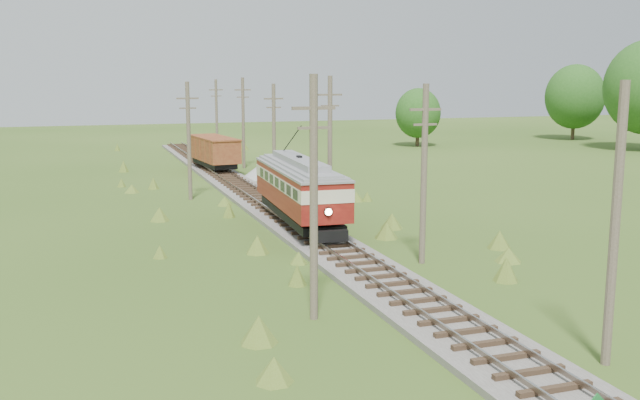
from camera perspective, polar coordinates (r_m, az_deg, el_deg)
name	(u,v)px	position (r m, az deg, el deg)	size (l,w,h in m)	color
railbed_main	(271,207)	(48.46, -3.97, -0.58)	(3.60, 96.00, 0.57)	#605B54
streetcar	(299,186)	(41.76, -1.66, 1.15)	(3.53, 12.40, 5.62)	black
gondola	(214,151)	(68.23, -8.48, 3.94)	(3.65, 8.72, 2.81)	black
gravel_pile	(261,172)	(63.45, -4.72, 2.22)	(3.43, 3.64, 1.25)	gray
utility_pole_r_1	(615,227)	(23.36, 22.52, -2.00)	(0.30, 0.30, 8.80)	brown
utility_pole_r_2	(424,173)	(34.14, 8.32, 2.18)	(1.60, 0.30, 8.60)	brown
utility_pole_r_3	(330,144)	(45.96, 0.80, 4.46)	(1.60, 0.30, 9.00)	brown
utility_pole_r_4	(274,134)	(58.29, -3.70, 5.26)	(1.60, 0.30, 8.40)	brown
utility_pole_r_5	(243,122)	(70.96, -6.16, 6.23)	(1.60, 0.30, 8.90)	brown
utility_pole_r_6	(217,116)	(83.64, -8.27, 6.64)	(1.60, 0.30, 8.70)	brown
utility_pole_l_a	(314,196)	(25.73, -0.50, 0.29)	(1.60, 0.30, 9.00)	brown
utility_pole_l_b	(189,140)	(52.85, -10.45, 4.77)	(1.60, 0.30, 8.60)	brown
tree_right_5	(575,97)	(109.86, 19.72, 7.79)	(8.40, 8.40, 10.82)	#38281C
tree_mid_b	(418,113)	(94.19, 7.85, 6.90)	(5.88, 5.88, 7.57)	#38281C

